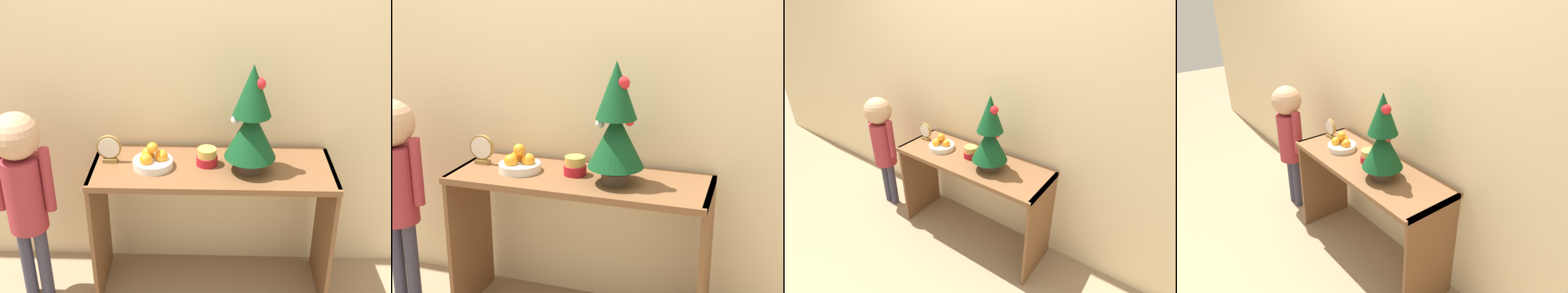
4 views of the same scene
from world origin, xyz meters
TOP-DOWN VIEW (x-y plane):
  - back_wall at (0.00, 0.47)m, footprint 7.00×0.05m
  - console_table at (0.00, 0.21)m, footprint 1.16×0.43m
  - mini_tree at (0.17, 0.18)m, footprint 0.24×0.24m
  - fruit_bowl at (-0.28, 0.20)m, footprint 0.19×0.19m
  - singing_bowl at (-0.03, 0.23)m, footprint 0.10×0.10m
  - desk_clock at (-0.50, 0.24)m, footprint 0.12×0.04m
  - child_figure at (-0.89, 0.11)m, footprint 0.29×0.22m

SIDE VIEW (x-z plane):
  - console_table at x=0.00m, z-range 0.20..0.92m
  - child_figure at x=-0.89m, z-range 0.17..1.21m
  - fruit_bowl at x=-0.28m, z-range 0.70..0.82m
  - singing_bowl at x=-0.03m, z-range 0.72..0.81m
  - desk_clock at x=-0.50m, z-range 0.72..0.86m
  - mini_tree at x=0.17m, z-range 0.72..1.25m
  - back_wall at x=0.00m, z-range 0.00..2.50m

